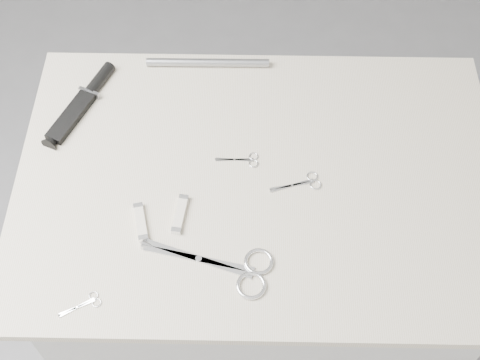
{
  "coord_description": "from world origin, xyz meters",
  "views": [
    {
      "loc": [
        -0.03,
        -0.78,
        2.04
      ],
      "look_at": [
        -0.04,
        -0.01,
        0.92
      ],
      "focal_mm": 50.0,
      "sensor_mm": 36.0,
      "label": 1
    }
  ],
  "objects_px": {
    "embroidery_scissors_b": "(244,160)",
    "metal_rail": "(208,63)",
    "plinth": "(255,280)",
    "sheathed_knife": "(84,99)",
    "tiny_scissors": "(85,304)",
    "pocket_knife_a": "(141,222)",
    "pocket_knife_b": "(180,214)",
    "large_shears": "(235,268)",
    "embroidery_scissors_a": "(304,183)"
  },
  "relations": [
    {
      "from": "embroidery_scissors_b",
      "to": "metal_rail",
      "type": "relative_size",
      "value": 0.32
    },
    {
      "from": "plinth",
      "to": "sheathed_knife",
      "type": "height_order",
      "value": "sheathed_knife"
    },
    {
      "from": "tiny_scissors",
      "to": "sheathed_knife",
      "type": "bearing_deg",
      "value": 69.7
    },
    {
      "from": "pocket_knife_a",
      "to": "pocket_knife_b",
      "type": "distance_m",
      "value": 0.08
    },
    {
      "from": "sheathed_knife",
      "to": "metal_rail",
      "type": "xyz_separation_m",
      "value": [
        0.27,
        0.12,
        0.0
      ]
    },
    {
      "from": "metal_rail",
      "to": "large_shears",
      "type": "bearing_deg",
      "value": -81.98
    },
    {
      "from": "embroidery_scissors_b",
      "to": "tiny_scissors",
      "type": "xyz_separation_m",
      "value": [
        -0.28,
        -0.33,
        -0.0
      ]
    },
    {
      "from": "large_shears",
      "to": "pocket_knife_a",
      "type": "distance_m",
      "value": 0.21
    },
    {
      "from": "plinth",
      "to": "sheathed_knife",
      "type": "relative_size",
      "value": 3.86
    },
    {
      "from": "pocket_knife_a",
      "to": "pocket_knife_b",
      "type": "bearing_deg",
      "value": -89.03
    },
    {
      "from": "tiny_scissors",
      "to": "embroidery_scissors_b",
      "type": "bearing_deg",
      "value": 20.41
    },
    {
      "from": "plinth",
      "to": "pocket_knife_b",
      "type": "relative_size",
      "value": 10.19
    },
    {
      "from": "embroidery_scissors_b",
      "to": "pocket_knife_a",
      "type": "height_order",
      "value": "pocket_knife_a"
    },
    {
      "from": "sheathed_knife",
      "to": "pocket_knife_b",
      "type": "xyz_separation_m",
      "value": [
        0.23,
        -0.29,
        -0.0
      ]
    },
    {
      "from": "pocket_knife_b",
      "to": "metal_rail",
      "type": "xyz_separation_m",
      "value": [
        0.04,
        0.41,
        0.0
      ]
    },
    {
      "from": "sheathed_knife",
      "to": "pocket_knife_b",
      "type": "bearing_deg",
      "value": -118.33
    },
    {
      "from": "plinth",
      "to": "tiny_scissors",
      "type": "height_order",
      "value": "tiny_scissors"
    },
    {
      "from": "embroidery_scissors_a",
      "to": "pocket_knife_a",
      "type": "height_order",
      "value": "pocket_knife_a"
    },
    {
      "from": "plinth",
      "to": "pocket_knife_b",
      "type": "distance_m",
      "value": 0.51
    },
    {
      "from": "pocket_knife_a",
      "to": "plinth",
      "type": "bearing_deg",
      "value": -77.33
    },
    {
      "from": "large_shears",
      "to": "metal_rail",
      "type": "distance_m",
      "value": 0.53
    },
    {
      "from": "large_shears",
      "to": "metal_rail",
      "type": "height_order",
      "value": "metal_rail"
    },
    {
      "from": "tiny_scissors",
      "to": "large_shears",
      "type": "bearing_deg",
      "value": -13.25
    },
    {
      "from": "pocket_knife_a",
      "to": "metal_rail",
      "type": "height_order",
      "value": "metal_rail"
    },
    {
      "from": "tiny_scissors",
      "to": "pocket_knife_b",
      "type": "relative_size",
      "value": 0.85
    },
    {
      "from": "pocket_knife_b",
      "to": "metal_rail",
      "type": "distance_m",
      "value": 0.41
    },
    {
      "from": "large_shears",
      "to": "pocket_knife_a",
      "type": "height_order",
      "value": "pocket_knife_a"
    },
    {
      "from": "large_shears",
      "to": "metal_rail",
      "type": "bearing_deg",
      "value": 113.47
    },
    {
      "from": "plinth",
      "to": "metal_rail",
      "type": "height_order",
      "value": "metal_rail"
    },
    {
      "from": "sheathed_knife",
      "to": "metal_rail",
      "type": "relative_size",
      "value": 0.82
    },
    {
      "from": "embroidery_scissors_a",
      "to": "embroidery_scissors_b",
      "type": "bearing_deg",
      "value": 139.54
    },
    {
      "from": "pocket_knife_b",
      "to": "sheathed_knife",
      "type": "bearing_deg",
      "value": 45.91
    },
    {
      "from": "pocket_knife_b",
      "to": "plinth",
      "type": "bearing_deg",
      "value": -51.2
    },
    {
      "from": "plinth",
      "to": "pocket_knife_b",
      "type": "xyz_separation_m",
      "value": [
        -0.16,
        -0.09,
        0.48
      ]
    },
    {
      "from": "plinth",
      "to": "large_shears",
      "type": "distance_m",
      "value": 0.52
    },
    {
      "from": "embroidery_scissors_a",
      "to": "pocket_knife_a",
      "type": "bearing_deg",
      "value": -178.41
    },
    {
      "from": "large_shears",
      "to": "sheathed_knife",
      "type": "distance_m",
      "value": 0.53
    },
    {
      "from": "sheathed_knife",
      "to": "large_shears",
      "type": "bearing_deg",
      "value": -116.75
    },
    {
      "from": "embroidery_scissors_b",
      "to": "embroidery_scissors_a",
      "type": "bearing_deg",
      "value": -24.82
    },
    {
      "from": "large_shears",
      "to": "metal_rail",
      "type": "xyz_separation_m",
      "value": [
        -0.07,
        0.52,
        0.01
      ]
    },
    {
      "from": "large_shears",
      "to": "embroidery_scissors_b",
      "type": "relative_size",
      "value": 2.8
    },
    {
      "from": "plinth",
      "to": "metal_rail",
      "type": "bearing_deg",
      "value": 110.86
    },
    {
      "from": "plinth",
      "to": "tiny_scissors",
      "type": "xyz_separation_m",
      "value": [
        -0.31,
        -0.29,
        0.47
      ]
    },
    {
      "from": "large_shears",
      "to": "sheathed_knife",
      "type": "height_order",
      "value": "sheathed_knife"
    },
    {
      "from": "plinth",
      "to": "sheathed_knife",
      "type": "xyz_separation_m",
      "value": [
        -0.39,
        0.2,
        0.48
      ]
    },
    {
      "from": "pocket_knife_b",
      "to": "embroidery_scissors_b",
      "type": "bearing_deg",
      "value": -34.31
    },
    {
      "from": "embroidery_scissors_a",
      "to": "plinth",
      "type": "bearing_deg",
      "value": 155.9
    },
    {
      "from": "tiny_scissors",
      "to": "pocket_knife_a",
      "type": "xyz_separation_m",
      "value": [
        0.08,
        0.17,
        0.0
      ]
    },
    {
      "from": "sheathed_knife",
      "to": "embroidery_scissors_a",
      "type": "bearing_deg",
      "value": -90.56
    },
    {
      "from": "embroidery_scissors_a",
      "to": "pocket_knife_a",
      "type": "distance_m",
      "value": 0.34
    }
  ]
}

